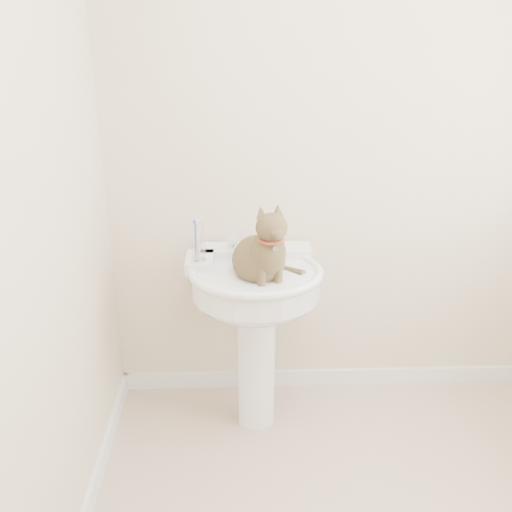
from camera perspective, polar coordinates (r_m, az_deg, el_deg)
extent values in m
cube|color=white|center=(3.14, 7.57, -11.91)|extent=(2.20, 0.02, 0.09)
cylinder|color=white|center=(2.71, -0.01, -10.83)|extent=(0.18, 0.18, 0.64)
cylinder|color=white|center=(2.50, -0.01, -2.81)|extent=(0.56, 0.56, 0.12)
ellipsoid|color=white|center=(2.53, -0.01, -4.06)|extent=(0.52, 0.45, 0.20)
torus|color=white|center=(2.48, -0.01, -1.63)|extent=(0.59, 0.59, 0.04)
cube|color=white|center=(2.66, -0.16, 0.38)|extent=(0.52, 0.14, 0.06)
cube|color=white|center=(2.56, -5.63, -0.66)|extent=(0.12, 0.19, 0.06)
cylinder|color=silver|center=(2.61, -0.13, 1.08)|extent=(0.05, 0.05, 0.05)
cylinder|color=silver|center=(2.55, -0.10, 1.31)|extent=(0.04, 0.04, 0.14)
sphere|color=white|center=(2.62, -2.56, 1.61)|extent=(0.06, 0.06, 0.06)
sphere|color=white|center=(2.62, 2.26, 1.67)|extent=(0.06, 0.06, 0.06)
cube|color=orange|center=(2.69, 1.85, 1.59)|extent=(0.10, 0.07, 0.03)
cylinder|color=silver|center=(2.50, -5.72, -0.40)|extent=(0.07, 0.07, 0.01)
cylinder|color=white|center=(2.48, -5.76, 0.58)|extent=(0.06, 0.06, 0.09)
cylinder|color=blue|center=(2.47, -6.08, 1.66)|extent=(0.01, 0.01, 0.17)
cylinder|color=white|center=(2.47, -5.80, 1.66)|extent=(0.01, 0.01, 0.17)
cylinder|color=pink|center=(2.47, -5.52, 1.67)|extent=(0.01, 0.01, 0.17)
ellipsoid|color=brown|center=(2.44, 0.47, -0.35)|extent=(0.23, 0.27, 0.21)
ellipsoid|color=brown|center=(2.33, 0.57, 0.28)|extent=(0.15, 0.14, 0.19)
ellipsoid|color=brown|center=(2.25, 0.62, 2.82)|extent=(0.13, 0.12, 0.12)
cone|color=brown|center=(2.25, -0.32, 4.44)|extent=(0.05, 0.05, 0.05)
cone|color=brown|center=(2.26, 1.52, 4.46)|extent=(0.05, 0.05, 0.05)
cylinder|color=brown|center=(2.49, 3.21, -1.64)|extent=(0.03, 0.03, 0.24)
torus|color=maroon|center=(2.28, 0.61, 1.61)|extent=(0.11, 0.11, 0.01)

